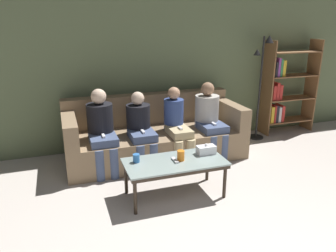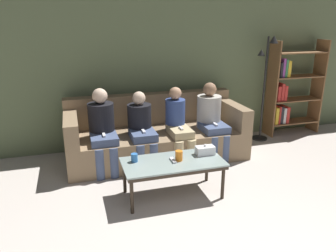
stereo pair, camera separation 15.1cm
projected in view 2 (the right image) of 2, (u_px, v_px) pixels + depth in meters
wall_back at (146, 64)px, 5.05m from camera, size 12.00×0.06×2.60m
couch at (156, 136)px, 4.85m from camera, size 2.56×0.99×0.88m
coffee_table at (173, 165)px, 3.70m from camera, size 1.14×0.56×0.44m
cup_near_left at (179, 156)px, 3.69m from camera, size 0.08×0.08×0.12m
cup_near_right at (134, 158)px, 3.66m from camera, size 0.08×0.08×0.09m
tissue_box at (205, 150)px, 3.86m from camera, size 0.22×0.12×0.13m
game_remote at (173, 160)px, 3.69m from camera, size 0.04×0.15×0.02m
bookshelf at (288, 91)px, 5.68m from camera, size 0.96×0.32×1.63m
standing_lamp at (266, 78)px, 5.30m from camera, size 0.31×0.26×1.72m
seated_person_left_end at (102, 127)px, 4.35m from camera, size 0.35×0.65×1.10m
seated_person_mid_left at (141, 127)px, 4.50m from camera, size 0.33×0.65×1.02m
seated_person_mid_right at (178, 124)px, 4.62m from camera, size 0.31×0.65×1.05m
seated_person_right_end at (211, 118)px, 4.79m from camera, size 0.35×0.65×1.09m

